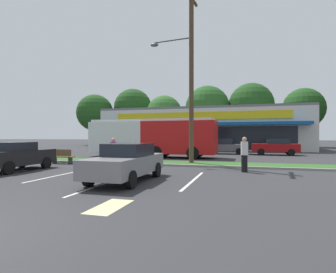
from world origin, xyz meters
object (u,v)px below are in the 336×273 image
car_1 (15,156)px  pedestrian_near_bench (113,153)px  city_bus (152,137)px  utility_pole (189,71)px  car_2 (275,147)px  car_0 (224,146)px  car_3 (127,162)px  pedestrian_by_pole (244,154)px  bus_stop_bench (62,156)px

car_1 → pedestrian_near_bench: bearing=-60.5°
city_bus → utility_pole: bearing=131.8°
car_2 → utility_pole: bearing=59.6°
pedestrian_near_bench → city_bus: bearing=-159.2°
car_0 → pedestrian_near_bench: bearing=-110.1°
car_3 → car_0: bearing=171.8°
car_2 → pedestrian_by_pole: (-2.83, -13.48, 0.10)m
car_0 → pedestrian_by_pole: (2.02, -13.81, 0.12)m
utility_pole → pedestrian_near_bench: (-3.78, -3.16, -5.14)m
car_0 → car_2: size_ratio=1.10×
city_bus → car_1: (-3.85, -10.74, -0.98)m
car_1 → pedestrian_by_pole: (11.58, 2.80, 0.11)m
bus_stop_bench → car_1: car_1 is taller
city_bus → pedestrian_near_bench: bearing=95.2°
car_1 → car_0: bearing=-29.9°
bus_stop_bench → car_3: bearing=143.8°
utility_pole → pedestrian_by_pole: size_ratio=6.34×
car_0 → car_3: bearing=-98.2°
car_1 → car_3: size_ratio=0.89×
utility_pole → car_1: utility_pole is taller
city_bus → car_1: 11.45m
car_1 → car_2: bearing=-41.5°
city_bus → car_1: city_bus is taller
bus_stop_bench → car_2: (14.43, 12.48, 0.29)m
pedestrian_by_pole → city_bus: bearing=150.4°
bus_stop_bench → pedestrian_by_pole: pedestrian_by_pole is taller
utility_pole → car_3: utility_pole is taller
utility_pole → city_bus: size_ratio=1.01×
bus_stop_bench → pedestrian_by_pole: 11.65m
utility_pole → car_2: bearing=59.6°
car_0 → pedestrian_by_pole: 13.96m
bus_stop_bench → car_0: (9.58, 12.81, 0.28)m
city_bus → bus_stop_bench: size_ratio=6.97×
car_2 → car_3: (-7.43, -17.62, -0.01)m
car_2 → pedestrian_by_pole: 13.78m
utility_pole → bus_stop_bench: bearing=-167.2°
city_bus → pedestrian_by_pole: size_ratio=6.26×
bus_stop_bench → city_bus: bearing=-119.1°
city_bus → pedestrian_by_pole: bearing=135.7°
utility_pole → car_2: utility_pole is taller
pedestrian_by_pole → car_2: bearing=94.3°
utility_pole → city_bus: 7.91m
car_0 → car_1: size_ratio=1.13×
city_bus → pedestrian_near_bench: (0.55, -8.25, -0.90)m
pedestrian_near_bench → car_2: bearing=161.0°
car_0 → car_3: size_ratio=1.01×
utility_pole → car_0: size_ratio=2.44×
city_bus → bus_stop_bench: bearing=62.3°
bus_stop_bench → pedestrian_near_bench: 4.62m
city_bus → bus_stop_bench: city_bus is taller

